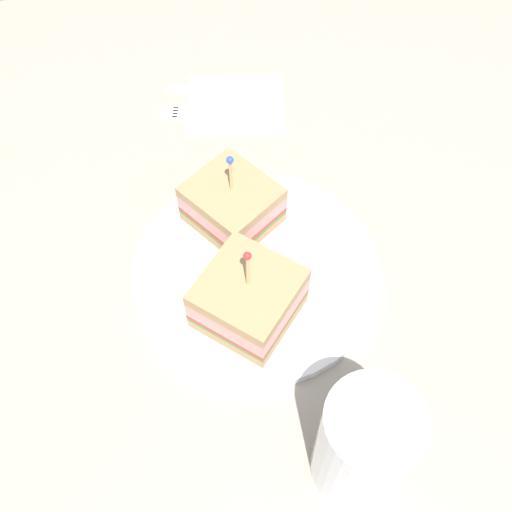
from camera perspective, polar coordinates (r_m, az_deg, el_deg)
ground_plane at (r=61.67cm, az=0.00°, el=-2.08°), size 103.17×103.17×2.00cm
plate at (r=60.35cm, az=0.00°, el=-1.32°), size 24.18×24.18×1.10cm
sandwich_half_front at (r=55.03cm, az=-0.72°, el=-3.97°), size 11.45×11.45×10.00cm
sandwich_half_back at (r=61.32cm, az=-2.22°, el=4.81°), size 10.74×10.53×9.29cm
drink_glass at (r=49.23cm, az=9.88°, el=-17.12°), size 7.24×7.24×11.70cm
napkin at (r=76.01cm, az=-1.87°, el=13.90°), size 12.63×13.51×0.15cm
fork at (r=75.05cm, az=-5.11°, el=13.10°), size 4.49×12.35×0.35cm
knife at (r=77.66cm, az=-4.29°, el=14.99°), size 5.44×11.69×0.35cm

